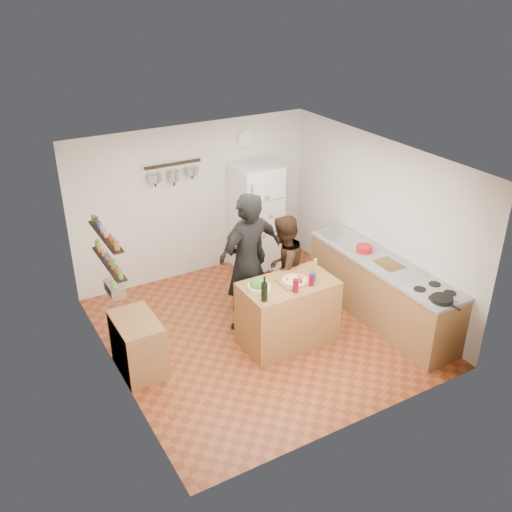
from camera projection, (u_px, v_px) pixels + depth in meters
room_shell at (246, 241)px, 7.78m from camera, size 4.20×4.20×4.20m
prep_island at (288, 312)px, 7.65m from camera, size 1.25×0.72×0.91m
pizza_board at (295, 281)px, 7.46m from camera, size 0.42×0.34×0.02m
pizza at (295, 280)px, 7.45m from camera, size 0.34×0.34×0.02m
salad_bowl at (259, 287)px, 7.28m from camera, size 0.29×0.29×0.06m
wine_bottle at (264, 292)px, 6.99m from camera, size 0.08×0.08×0.25m
wine_glass_near at (296, 286)px, 7.19m from camera, size 0.07×0.07×0.18m
wine_glass_far at (311, 280)px, 7.35m from camera, size 0.06×0.06×0.16m
pepper_mill at (315, 267)px, 7.64m from camera, size 0.05×0.05×0.18m
salt_canister at (313, 277)px, 7.45m from camera, size 0.08×0.08×0.13m
person_left at (246, 263)px, 7.73m from camera, size 0.83×0.65×2.02m
person_center at (283, 269)px, 8.04m from camera, size 0.93×0.83×1.59m
person_back at (250, 251)px, 8.34m from camera, size 1.07×0.52×1.77m
counter_run at (381, 291)px, 8.17m from camera, size 0.63×2.63×0.90m
stove_top at (435, 292)px, 7.23m from camera, size 0.60×0.62×0.02m
skillet at (442, 299)px, 7.01m from camera, size 0.27×0.27×0.05m
sink at (347, 239)px, 8.62m from camera, size 0.50×0.80×0.03m
cutting_board at (389, 265)px, 7.90m from camera, size 0.30×0.40×0.02m
red_bowl at (364, 249)px, 8.22m from camera, size 0.23×0.23×0.10m
fridge at (256, 217)px, 9.42m from camera, size 0.70×0.68×1.80m
wall_clock at (246, 138)px, 9.11m from camera, size 0.30×0.03×0.30m
spice_shelf_lower at (109, 263)px, 6.67m from camera, size 0.12×1.00×0.02m
spice_shelf_upper at (105, 236)px, 6.51m from camera, size 0.12×1.00×0.02m
produce_basket at (115, 288)px, 6.84m from camera, size 0.18×0.35×0.14m
side_table at (138, 345)px, 7.15m from camera, size 0.50×0.80×0.73m
pot_rack at (173, 164)px, 8.56m from camera, size 0.90×0.04×0.04m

